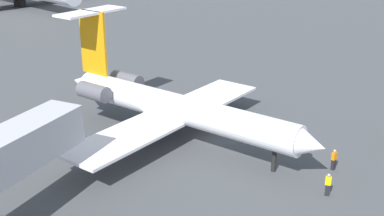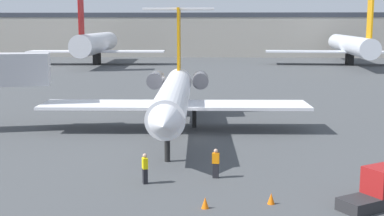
{
  "view_description": "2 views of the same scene",
  "coord_description": "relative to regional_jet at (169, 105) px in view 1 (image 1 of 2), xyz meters",
  "views": [
    {
      "loc": [
        -30.96,
        -23.22,
        18.05
      ],
      "look_at": [
        -1.09,
        0.71,
        3.38
      ],
      "focal_mm": 46.47,
      "sensor_mm": 36.0,
      "label": 1
    },
    {
      "loc": [
        2.26,
        -39.26,
        8.64
      ],
      "look_at": [
        0.4,
        0.42,
        2.26
      ],
      "focal_mm": 49.04,
      "sensor_mm": 36.0,
      "label": 2
    }
  ],
  "objects": [
    {
      "name": "ground_plane",
      "position": [
        1.15,
        -3.13,
        -3.19
      ],
      "size": [
        400.0,
        400.0,
        0.1
      ],
      "primitive_type": "cube",
      "color": "#424447"
    },
    {
      "name": "regional_jet",
      "position": [
        0.0,
        0.0,
        0.0
      ],
      "size": [
        21.98,
        26.38,
        10.19
      ],
      "color": "white",
      "rests_on": "ground_plane"
    },
    {
      "name": "ground_crew_marshaller",
      "position": [
        3.4,
        -13.6,
        -2.28
      ],
      "size": [
        0.43,
        0.31,
        1.69
      ],
      "color": "black",
      "rests_on": "ground_plane"
    },
    {
      "name": "ground_crew_loader",
      "position": [
        -0.45,
        -14.86,
        -2.28
      ],
      "size": [
        0.38,
        0.47,
        1.69
      ],
      "color": "black",
      "rests_on": "ground_plane"
    }
  ]
}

